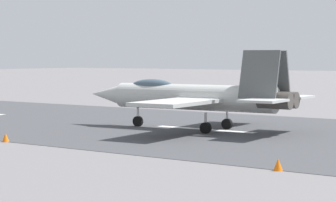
# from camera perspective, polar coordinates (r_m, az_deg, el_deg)

# --- Properties ---
(ground_plane) EXTENTS (400.00, 400.00, 0.00)m
(ground_plane) POSITION_cam_1_polar(r_m,az_deg,el_deg) (49.44, 2.24, -2.31)
(ground_plane) COLOR slate
(runway_strip) EXTENTS (240.00, 26.00, 0.02)m
(runway_strip) POSITION_cam_1_polar(r_m,az_deg,el_deg) (49.43, 2.26, -2.29)
(runway_strip) COLOR #3F4044
(runway_strip) RESTS_ON ground
(fighter_jet) EXTENTS (16.77, 14.90, 5.57)m
(fighter_jet) POSITION_cam_1_polar(r_m,az_deg,el_deg) (48.50, 2.24, 0.39)
(fighter_jet) COLOR #B7B8B5
(fighter_jet) RESTS_ON ground
(marker_cone_near) EXTENTS (0.44, 0.44, 0.55)m
(marker_cone_near) POSITION_cam_1_polar(r_m,az_deg,el_deg) (31.74, 9.04, -5.19)
(marker_cone_near) COLOR orange
(marker_cone_near) RESTS_ON ground
(marker_cone_mid) EXTENTS (0.44, 0.44, 0.55)m
(marker_cone_mid) POSITION_cam_1_polar(r_m,az_deg,el_deg) (42.96, -13.21, -2.93)
(marker_cone_mid) COLOR orange
(marker_cone_mid) RESTS_ON ground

